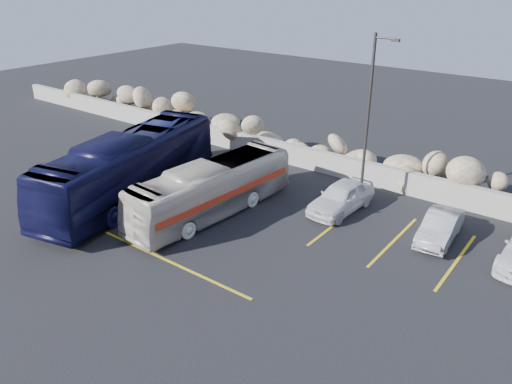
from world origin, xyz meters
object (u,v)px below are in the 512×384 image
Objects in this scene: lamppost at (369,118)px; car_a at (341,197)px; vintage_bus at (212,189)px; tour_coach at (131,166)px; car_b at (440,227)px.

car_a is at bearing -110.44° from lamppost.
tour_coach is at bearing -163.74° from vintage_bus.
lamppost is 11.61m from tour_coach.
lamppost is 2.25× the size of car_b.
tour_coach is 2.84× the size of car_a.
tour_coach is (-9.53, -6.07, -2.69)m from lamppost.
car_a is at bearing 15.25° from tour_coach.
car_a is (9.07, 4.83, -0.91)m from tour_coach.
lamppost is 7.82m from vintage_bus.
vintage_bus is 4.57m from tour_coach.
vintage_bus is 2.51× the size of car_b.
car_a is at bearing 176.32° from car_b.
car_a is (4.62, 3.88, -0.55)m from vintage_bus.
lamppost is 3.84m from car_a.
vintage_bus is 0.77× the size of tour_coach.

